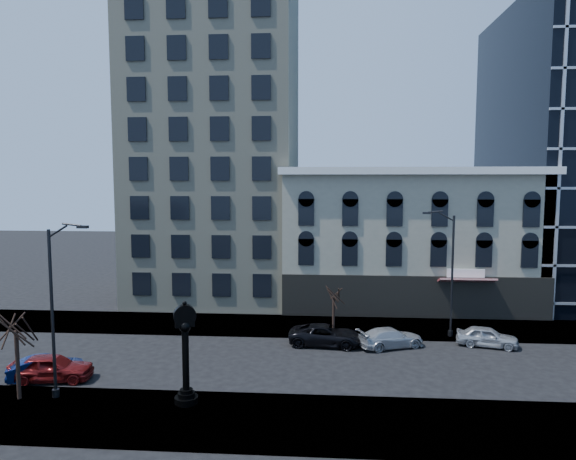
# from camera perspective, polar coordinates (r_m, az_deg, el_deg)

# --- Properties ---
(ground) EXTENTS (160.00, 160.00, 0.00)m
(ground) POSITION_cam_1_polar(r_m,az_deg,el_deg) (33.57, -4.03, -14.38)
(ground) COLOR black
(ground) RESTS_ON ground
(sidewalk_far) EXTENTS (160.00, 6.00, 0.12)m
(sidewalk_far) POSITION_cam_1_polar(r_m,az_deg,el_deg) (41.10, -2.42, -10.51)
(sidewalk_far) COLOR gray
(sidewalk_far) RESTS_ON ground
(sidewalk_near) EXTENTS (160.00, 6.00, 0.12)m
(sidewalk_near) POSITION_cam_1_polar(r_m,az_deg,el_deg) (26.27, -6.68, -20.15)
(sidewalk_near) COLOR gray
(sidewalk_near) RESTS_ON ground
(cream_tower) EXTENTS (15.90, 15.40, 42.50)m
(cream_tower) POSITION_cam_1_polar(r_m,az_deg,el_deg) (51.84, -8.02, 14.26)
(cream_tower) COLOR #B8B294
(cream_tower) RESTS_ON ground
(victorian_row) EXTENTS (22.60, 11.19, 12.50)m
(victorian_row) POSITION_cam_1_polar(r_m,az_deg,el_deg) (48.01, 13.05, -1.09)
(victorian_row) COLOR #9F9A83
(victorian_row) RESTS_ON ground
(street_clock) EXTENTS (1.20, 1.20, 5.30)m
(street_clock) POSITION_cam_1_polar(r_m,az_deg,el_deg) (27.22, -11.31, -13.69)
(street_clock) COLOR black
(street_clock) RESTS_ON sidewalk_near
(street_lamp_near) EXTENTS (2.42, 0.51, 9.34)m
(street_lamp_near) POSITION_cam_1_polar(r_m,az_deg,el_deg) (28.57, -23.80, -3.51)
(street_lamp_near) COLOR black
(street_lamp_near) RESTS_ON sidewalk_near
(street_lamp_far) EXTENTS (2.41, 0.54, 9.32)m
(street_lamp_far) POSITION_cam_1_polar(r_m,az_deg,el_deg) (38.50, 16.88, -1.07)
(street_lamp_far) COLOR black
(street_lamp_far) RESTS_ON sidewalk_far
(bare_tree_near) EXTENTS (3.39, 3.39, 5.81)m
(bare_tree_near) POSITION_cam_1_polar(r_m,az_deg,el_deg) (30.08, -28.05, -8.43)
(bare_tree_near) COLOR #2F1F17
(bare_tree_near) RESTS_ON sidewalk_near
(bare_tree_far) EXTENTS (2.41, 2.41, 4.14)m
(bare_tree_far) POSITION_cam_1_polar(r_m,az_deg,el_deg) (38.87, 5.11, -6.64)
(bare_tree_far) COLOR #2F1F17
(bare_tree_far) RESTS_ON sidewalk_far
(car_near_a) EXTENTS (4.77, 2.46, 1.55)m
(car_near_a) POSITION_cam_1_polar(r_m,az_deg,el_deg) (33.19, -24.80, -13.70)
(car_near_a) COLOR maroon
(car_near_a) RESTS_ON ground
(car_near_b) EXTENTS (4.31, 3.00, 1.35)m
(car_near_b) POSITION_cam_1_polar(r_m,az_deg,el_deg) (33.58, -25.27, -13.69)
(car_near_b) COLOR #0C194C
(car_near_b) RESTS_ON ground
(car_far_a) EXTENTS (5.33, 2.82, 1.43)m
(car_far_a) POSITION_cam_1_polar(r_m,az_deg,el_deg) (36.44, 4.24, -11.58)
(car_far_a) COLOR black
(car_far_a) RESTS_ON ground
(car_far_b) EXTENTS (4.97, 3.43, 1.34)m
(car_far_b) POSITION_cam_1_polar(r_m,az_deg,el_deg) (36.63, 11.34, -11.65)
(car_far_b) COLOR #A5A8AD
(car_far_b) RESTS_ON ground
(car_far_c) EXTENTS (4.32, 2.54, 1.38)m
(car_far_c) POSITION_cam_1_polar(r_m,az_deg,el_deg) (38.63, 21.24, -10.98)
(car_far_c) COLOR #A5A8AD
(car_far_c) RESTS_ON ground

